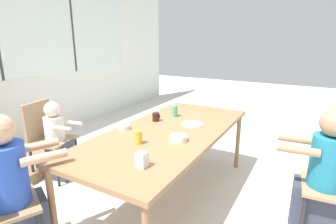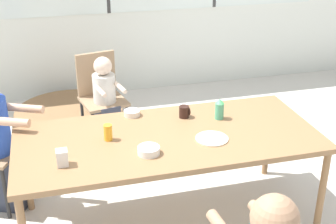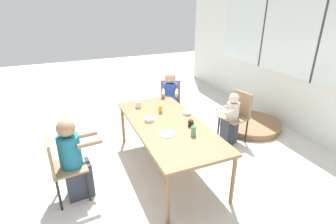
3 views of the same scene
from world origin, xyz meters
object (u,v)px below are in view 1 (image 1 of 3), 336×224
object	(u,v)px
person_toddler	(58,144)
milk_carton_small	(142,160)
coffee_mug	(156,117)
chair_for_toddler	(45,133)
person_woman_green_shirt	(16,196)
sippy_cup	(174,109)
person_man_blue_shirt	(321,180)
bowl_white_shallow	(179,138)
bowl_cereal	(124,127)
juice_glass	(139,137)

from	to	relation	value
person_toddler	milk_carton_small	bearing A→B (deg)	60.94
coffee_mug	milk_carton_small	bearing A→B (deg)	-153.17
chair_for_toddler	milk_carton_small	xyz separation A→B (m)	(-0.43, -1.64, 0.24)
person_woman_green_shirt	sippy_cup	xyz separation A→B (m)	(1.62, -0.38, 0.29)
person_toddler	chair_for_toddler	bearing A→B (deg)	-90.00
person_man_blue_shirt	coffee_mug	distance (m)	1.57
sippy_cup	bowl_white_shallow	xyz separation A→B (m)	(-0.62, -0.38, -0.06)
chair_for_toddler	milk_carton_small	bearing A→B (deg)	63.54
person_man_blue_shirt	milk_carton_small	world-z (taller)	person_man_blue_shirt
sippy_cup	bowl_white_shallow	distance (m)	0.73
chair_for_toddler	sippy_cup	distance (m)	1.49
person_man_blue_shirt	coffee_mug	bearing A→B (deg)	81.92
person_man_blue_shirt	person_woman_green_shirt	bearing A→B (deg)	120.11
person_woman_green_shirt	milk_carton_small	bearing A→B (deg)	55.59
chair_for_toddler	bowl_cereal	size ratio (longest dim) A/B	7.33
person_toddler	juice_glass	world-z (taller)	person_toddler
chair_for_toddler	person_man_blue_shirt	xyz separation A→B (m)	(0.41, -2.72, -0.02)
person_woman_green_shirt	person_toddler	bearing A→B (deg)	153.37
person_woman_green_shirt	person_toddler	xyz separation A→B (m)	(0.91, 0.73, -0.09)
person_toddler	bowl_cereal	size ratio (longest dim) A/B	7.50
person_woman_green_shirt	bowl_cereal	xyz separation A→B (m)	(1.00, -0.16, 0.23)
chair_for_toddler	juice_glass	distance (m)	1.41
person_toddler	coffee_mug	world-z (taller)	person_toddler
person_woman_green_shirt	coffee_mug	xyz separation A→B (m)	(1.38, -0.29, 0.25)
sippy_cup	juice_glass	xyz separation A→B (m)	(-0.85, -0.12, -0.02)
chair_for_toddler	person_toddler	xyz separation A→B (m)	(0.03, -0.15, -0.11)
sippy_cup	milk_carton_small	world-z (taller)	sippy_cup
person_toddler	bowl_cereal	bearing A→B (deg)	83.85
person_toddler	bowl_cereal	distance (m)	0.95
milk_carton_small	person_woman_green_shirt	bearing A→B (deg)	120.87
person_toddler	coffee_mug	bearing A→B (deg)	102.62
person_woman_green_shirt	bowl_white_shallow	xyz separation A→B (m)	(0.99, -0.75, 0.23)
person_toddler	person_man_blue_shirt	bearing A→B (deg)	86.69
milk_carton_small	chair_for_toddler	bearing A→B (deg)	75.25
person_toddler	bowl_white_shallow	bearing A→B (deg)	81.33
person_man_blue_shirt	person_toddler	distance (m)	2.60
coffee_mug	bowl_white_shallow	xyz separation A→B (m)	(-0.38, -0.47, -0.02)
person_woman_green_shirt	bowl_cereal	world-z (taller)	person_woman_green_shirt
bowl_cereal	bowl_white_shallow	bearing A→B (deg)	-90.74
bowl_cereal	person_woman_green_shirt	bearing A→B (deg)	171.11
chair_for_toddler	bowl_cereal	distance (m)	1.07
chair_for_toddler	juice_glass	world-z (taller)	chair_for_toddler
person_man_blue_shirt	sippy_cup	xyz separation A→B (m)	(0.32, 1.46, 0.30)
sippy_cup	juice_glass	world-z (taller)	sippy_cup
coffee_mug	sippy_cup	size ratio (longest dim) A/B	0.56
coffee_mug	juice_glass	distance (m)	0.64
person_toddler	bowl_white_shallow	distance (m)	1.52
juice_glass	person_woman_green_shirt	bearing A→B (deg)	147.20
person_man_blue_shirt	bowl_cereal	xyz separation A→B (m)	(-0.29, 1.68, 0.24)
chair_for_toddler	bowl_white_shallow	size ratio (longest dim) A/B	6.14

